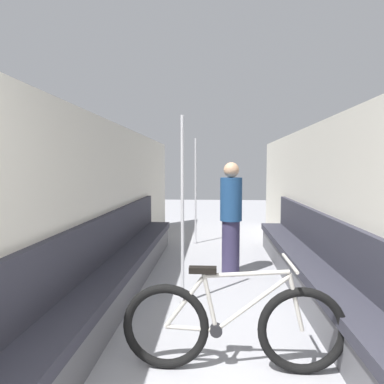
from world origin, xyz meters
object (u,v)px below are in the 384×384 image
(bench_seat_row_left, at_px, (117,271))
(bicycle, at_px, (233,326))
(bench_seat_row_right, at_px, (317,275))
(grab_pole_near, at_px, (182,213))
(grab_pole_far, at_px, (196,193))
(passenger_standing, at_px, (231,217))

(bench_seat_row_left, bearing_deg, bicycle, -46.90)
(bench_seat_row_right, bearing_deg, grab_pole_near, -176.12)
(grab_pole_far, bearing_deg, grab_pole_near, -89.53)
(bench_seat_row_right, height_order, passenger_standing, passenger_standing)
(bicycle, relative_size, grab_pole_far, 0.80)
(grab_pole_near, bearing_deg, bicycle, -68.52)
(bench_seat_row_right, distance_m, grab_pole_far, 3.30)
(bench_seat_row_left, distance_m, passenger_standing, 1.71)
(grab_pole_near, relative_size, passenger_standing, 1.31)
(bench_seat_row_left, bearing_deg, grab_pole_far, 75.57)
(passenger_standing, bearing_deg, bench_seat_row_left, -135.42)
(grab_pole_near, bearing_deg, grab_pole_far, 90.47)
(bench_seat_row_right, distance_m, passenger_standing, 1.40)
(bicycle, bearing_deg, passenger_standing, 99.09)
(bench_seat_row_right, xyz_separation_m, grab_pole_near, (-1.47, -0.10, 0.69))
(bench_seat_row_left, bearing_deg, grab_pole_near, -7.49)
(bench_seat_row_right, bearing_deg, grab_pole_far, 117.63)
(bench_seat_row_right, xyz_separation_m, passenger_standing, (-0.90, 0.95, 0.49))
(bench_seat_row_left, distance_m, bicycle, 1.82)
(bench_seat_row_left, relative_size, grab_pole_far, 2.64)
(bicycle, xyz_separation_m, grab_pole_far, (-0.51, 4.19, 0.66))
(bicycle, xyz_separation_m, grab_pole_near, (-0.48, 1.23, 0.66))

